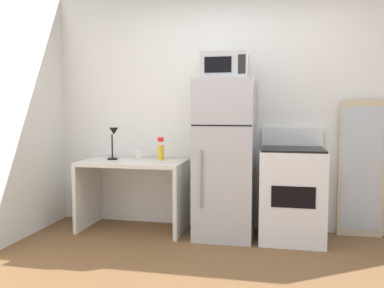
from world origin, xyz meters
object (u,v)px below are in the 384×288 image
object	(u,v)px
desk	(133,182)
oven_range	(292,194)
spray_bottle	(161,151)
leaning_mirror	(361,169)
desk_lamp	(113,138)
coffee_mug	(139,155)
refrigerator	(225,159)
microwave	(225,66)

from	to	relation	value
desk	oven_range	bearing A→B (deg)	0.07
spray_bottle	leaning_mirror	distance (m)	2.08
desk_lamp	coffee_mug	bearing A→B (deg)	22.14
spray_bottle	coffee_mug	size ratio (longest dim) A/B	2.62
spray_bottle	refrigerator	xyz separation A→B (m)	(0.71, -0.13, -0.05)
spray_bottle	microwave	xyz separation A→B (m)	(0.71, -0.15, 0.88)
refrigerator	desk_lamp	bearing A→B (deg)	177.39
refrigerator	desk	bearing A→B (deg)	179.60
desk	coffee_mug	world-z (taller)	coffee_mug
desk_lamp	leaning_mirror	size ratio (longest dim) A/B	0.25
coffee_mug	leaning_mirror	xyz separation A→B (m)	(2.34, 0.11, -0.10)
desk	desk_lamp	world-z (taller)	desk_lamp
spray_bottle	microwave	world-z (taller)	microwave
desk_lamp	spray_bottle	bearing A→B (deg)	8.16
refrigerator	spray_bottle	bearing A→B (deg)	169.67
spray_bottle	refrigerator	distance (m)	0.73
spray_bottle	coffee_mug	distance (m)	0.27
desk	microwave	xyz separation A→B (m)	(0.99, -0.03, 1.21)
desk_lamp	coffee_mug	world-z (taller)	desk_lamp
coffee_mug	leaning_mirror	distance (m)	2.34
refrigerator	microwave	world-z (taller)	microwave
spray_bottle	leaning_mirror	xyz separation A→B (m)	(2.07, 0.13, -0.15)
coffee_mug	microwave	bearing A→B (deg)	-10.40
desk_lamp	leaning_mirror	xyz separation A→B (m)	(2.59, 0.21, -0.29)
oven_range	desk	bearing A→B (deg)	-179.93
oven_range	spray_bottle	bearing A→B (deg)	175.00
refrigerator	leaning_mirror	world-z (taller)	refrigerator
refrigerator	microwave	xyz separation A→B (m)	(0.00, -0.02, 0.93)
refrigerator	oven_range	size ratio (longest dim) A/B	1.45
coffee_mug	oven_range	distance (m)	1.69
coffee_mug	refrigerator	size ratio (longest dim) A/B	0.06
spray_bottle	oven_range	xyz separation A→B (m)	(1.38, -0.12, -0.38)
microwave	oven_range	bearing A→B (deg)	2.58
desk_lamp	leaning_mirror	world-z (taller)	leaning_mirror
leaning_mirror	microwave	bearing A→B (deg)	-168.14
spray_bottle	leaning_mirror	world-z (taller)	leaning_mirror
oven_range	leaning_mirror	world-z (taller)	leaning_mirror
desk_lamp	leaning_mirror	bearing A→B (deg)	4.59
desk_lamp	oven_range	distance (m)	1.97
coffee_mug	microwave	distance (m)	1.36
microwave	leaning_mirror	distance (m)	1.73
spray_bottle	microwave	bearing A→B (deg)	-11.96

